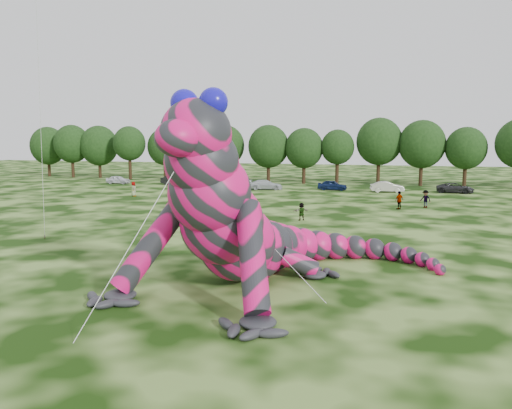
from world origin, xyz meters
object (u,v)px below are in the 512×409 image
at_px(car_3, 266,185).
at_px(car_6, 455,188).
at_px(tree_8, 304,156).
at_px(tree_12, 466,157).
at_px(tree_5, 198,152).
at_px(tree_9, 337,157).
at_px(tree_2, 99,152).
at_px(tree_10, 379,151).
at_px(car_4, 332,185).
at_px(tree_6, 225,154).
at_px(spectator_1, 248,204).
at_px(spectator_4, 133,189).
at_px(tree_0, 48,152).
at_px(inflatable_gecko, 250,189).
at_px(spectator_0, 179,202).
at_px(tree_3, 130,153).
at_px(tree_4, 165,154).
at_px(spectator_2, 425,199).
at_px(spectator_5, 301,212).
at_px(car_1, 175,180).
at_px(tree_7, 268,154).
at_px(tree_1, 72,151).
at_px(car_5, 387,187).
at_px(spectator_3, 399,200).
at_px(car_0, 118,180).
at_px(car_2, 231,184).

distance_m(car_3, car_6, 25.67).
bearing_deg(tree_8, car_3, -107.41).
relative_size(tree_8, tree_12, 1.00).
xyz_separation_m(tree_5, tree_9, (24.19, -1.09, -0.56)).
relative_size(tree_2, tree_8, 1.08).
distance_m(tree_5, tree_10, 30.52).
bearing_deg(car_4, tree_6, 64.38).
distance_m(tree_6, tree_8, 13.34).
xyz_separation_m(tree_9, car_4, (0.52, -9.45, -3.64)).
xyz_separation_m(spectator_1, spectator_4, (-18.02, 9.61, 0.01)).
bearing_deg(tree_9, tree_0, 178.05).
distance_m(inflatable_gecko, spectator_0, 25.98).
distance_m(tree_3, car_6, 54.39).
xyz_separation_m(tree_4, tree_10, (37.04, -0.13, 0.72)).
bearing_deg(spectator_2, spectator_5, -100.92).
distance_m(tree_6, car_3, 15.10).
bearing_deg(tree_12, tree_2, 179.07).
distance_m(tree_9, car_1, 25.95).
distance_m(tree_0, tree_12, 74.59).
bearing_deg(tree_10, tree_7, -174.20).
xyz_separation_m(tree_12, spectator_5, (-17.64, -37.01, -3.70)).
xyz_separation_m(tree_10, spectator_5, (-5.02, -37.85, -4.46)).
bearing_deg(tree_10, car_1, -163.34).
relative_size(tree_0, tree_1, 0.97).
distance_m(tree_4, tree_7, 19.65).
distance_m(car_4, spectator_5, 27.18).
bearing_deg(tree_4, tree_8, -3.89).
height_order(tree_3, tree_10, tree_10).
xyz_separation_m(tree_1, tree_3, (12.64, -0.98, -0.18)).
height_order(car_1, spectator_4, spectator_4).
bearing_deg(tree_4, car_1, -56.09).
relative_size(tree_2, car_6, 2.01).
xyz_separation_m(tree_5, tree_8, (18.91, -1.45, -0.43)).
xyz_separation_m(car_4, car_5, (7.48, -0.81, 0.03)).
xyz_separation_m(tree_3, spectator_5, (38.09, -36.34, -3.93)).
distance_m(tree_2, spectator_3, 60.91).
relative_size(tree_1, tree_8, 1.10).
distance_m(car_4, car_5, 7.53).
height_order(tree_1, car_0, tree_1).
height_order(tree_6, car_1, tree_6).
bearing_deg(spectator_0, tree_5, 162.60).
bearing_deg(tree_5, tree_6, -17.46).
distance_m(tree_5, car_0, 14.57).
relative_size(car_5, spectator_0, 2.56).
height_order(car_2, spectator_0, spectator_0).
relative_size(tree_0, spectator_5, 6.04).
relative_size(car_2, spectator_4, 2.80).
xyz_separation_m(car_2, spectator_5, (15.39, -25.61, 0.08)).
distance_m(tree_6, car_0, 17.92).
height_order(tree_2, tree_5, tree_5).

